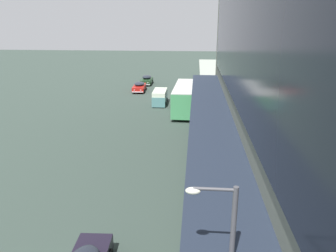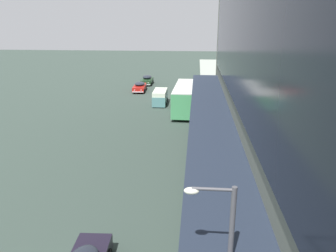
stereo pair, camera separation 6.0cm
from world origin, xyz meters
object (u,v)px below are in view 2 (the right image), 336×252
sedan_oncoming_rear (147,80)px  pedestrian_at_kerb (224,190)px  sedan_second_mid (140,87)px  transit_bus_kerbside_front (184,97)px  vw_van (160,96)px

sedan_oncoming_rear → pedestrian_at_kerb: size_ratio=2.46×
sedan_oncoming_rear → sedan_second_mid: sedan_oncoming_rear is taller
transit_bus_kerbside_front → vw_van: (-3.44, 3.57, -0.81)m
transit_bus_kerbside_front → sedan_oncoming_rear: transit_bus_kerbside_front is taller
sedan_second_mid → pedestrian_at_kerb: size_ratio=2.69×
sedan_second_mid → vw_van: (4.30, -8.47, 0.36)m
transit_bus_kerbside_front → pedestrian_at_kerb: bearing=-81.6°
sedan_second_mid → vw_van: size_ratio=1.09×
sedan_oncoming_rear → vw_van: (3.98, -14.58, 0.30)m
transit_bus_kerbside_front → vw_van: transit_bus_kerbside_front is taller
sedan_second_mid → vw_van: bearing=-63.1°
vw_van → sedan_second_mid: bearing=116.9°
sedan_oncoming_rear → vw_van: size_ratio=1.00×
transit_bus_kerbside_front → vw_van: 5.02m
sedan_second_mid → pedestrian_at_kerb: 35.94m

